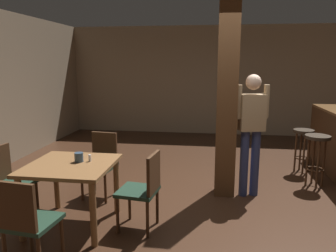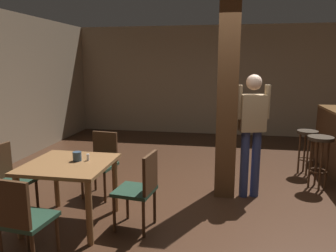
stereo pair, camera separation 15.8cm
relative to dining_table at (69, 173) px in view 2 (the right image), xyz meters
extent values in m
plane|color=#382114|center=(1.77, 0.83, -0.62)|extent=(10.80, 10.80, 0.00)
cube|color=gray|center=(1.77, 5.33, 0.78)|extent=(8.00, 0.10, 2.80)
cube|color=brown|center=(1.77, 1.20, 0.78)|extent=(0.28, 0.28, 2.80)
cube|color=brown|center=(0.00, 0.00, 0.11)|extent=(0.94, 0.94, 0.04)
cylinder|color=brown|center=(0.40, 0.40, -0.27)|extent=(0.07, 0.07, 0.71)
cylinder|color=brown|center=(-0.40, 0.40, -0.27)|extent=(0.07, 0.07, 0.71)
cylinder|color=brown|center=(0.40, -0.40, -0.27)|extent=(0.07, 0.07, 0.71)
cylinder|color=brown|center=(-0.40, -0.40, -0.27)|extent=(0.07, 0.07, 0.71)
cube|color=#1E3828|center=(-0.75, 0.04, -0.17)|extent=(0.46, 0.46, 0.04)
cylinder|color=#422816|center=(-0.56, 0.19, -0.40)|extent=(0.04, 0.04, 0.43)
cylinder|color=#422816|center=(-0.60, -0.16, -0.40)|extent=(0.04, 0.04, 0.43)
cylinder|color=#422816|center=(-0.91, 0.23, -0.40)|extent=(0.04, 0.04, 0.43)
cube|color=#1E3828|center=(-0.01, -0.81, -0.17)|extent=(0.46, 0.46, 0.04)
cube|color=#422816|center=(-0.04, -1.00, 0.05)|extent=(0.38, 0.08, 0.45)
cylinder|color=#422816|center=(-0.17, -0.62, -0.40)|extent=(0.04, 0.04, 0.43)
cylinder|color=#422816|center=(0.18, -0.66, -0.40)|extent=(0.04, 0.04, 0.43)
cylinder|color=#422816|center=(-0.21, -0.97, -0.40)|extent=(0.04, 0.04, 0.43)
cube|color=#1E3828|center=(0.77, 0.03, -0.17)|extent=(0.47, 0.47, 0.04)
cube|color=#422816|center=(0.96, 0.00, 0.05)|extent=(0.08, 0.38, 0.45)
cylinder|color=#422816|center=(0.57, -0.12, -0.40)|extent=(0.04, 0.04, 0.43)
cylinder|color=#422816|center=(0.62, 0.23, -0.40)|extent=(0.04, 0.04, 0.43)
cylinder|color=#422816|center=(0.92, -0.17, -0.40)|extent=(0.04, 0.04, 0.43)
cylinder|color=#422816|center=(0.96, 0.18, -0.40)|extent=(0.04, 0.04, 0.43)
cube|color=#1E3828|center=(0.03, 0.82, -0.17)|extent=(0.47, 0.47, 0.04)
cube|color=#422816|center=(0.05, 1.01, 0.05)|extent=(0.38, 0.08, 0.45)
cylinder|color=#422816|center=(0.18, 0.62, -0.40)|extent=(0.04, 0.04, 0.43)
cylinder|color=#422816|center=(-0.17, 0.66, -0.40)|extent=(0.04, 0.04, 0.43)
cylinder|color=#422816|center=(0.22, 0.97, -0.40)|extent=(0.04, 0.04, 0.43)
cylinder|color=#422816|center=(-0.12, 1.01, -0.40)|extent=(0.04, 0.04, 0.43)
cylinder|color=#33475B|center=(0.07, 0.08, 0.18)|extent=(0.10, 0.10, 0.11)
cylinder|color=silver|center=(0.18, 0.11, 0.16)|extent=(0.03, 0.03, 0.08)
cube|color=tan|center=(2.11, 1.19, 0.58)|extent=(0.38, 0.28, 0.50)
sphere|color=beige|center=(2.11, 1.19, 0.99)|extent=(0.26, 0.26, 0.21)
cylinder|color=navy|center=(2.19, 1.21, -0.15)|extent=(0.15, 0.15, 0.95)
cylinder|color=navy|center=(2.03, 1.17, -0.15)|extent=(0.15, 0.15, 0.95)
cylinder|color=tan|center=(2.30, 1.24, 0.73)|extent=(0.10, 0.10, 0.46)
cylinder|color=tan|center=(1.92, 1.14, 0.73)|extent=(0.10, 0.10, 0.46)
cylinder|color=#2D2319|center=(3.15, 1.69, 0.15)|extent=(0.37, 0.37, 0.05)
torus|color=#422816|center=(3.15, 1.69, -0.35)|extent=(0.26, 0.26, 0.02)
cylinder|color=#422816|center=(3.15, 1.81, -0.25)|extent=(0.03, 0.03, 0.75)
cylinder|color=#422816|center=(3.15, 1.57, -0.25)|extent=(0.03, 0.03, 0.75)
cylinder|color=#422816|center=(3.27, 1.69, -0.25)|extent=(0.03, 0.03, 0.75)
cylinder|color=#422816|center=(3.03, 1.69, -0.25)|extent=(0.03, 0.03, 0.75)
cylinder|color=#2D2319|center=(3.12, 2.35, 0.10)|extent=(0.34, 0.34, 0.05)
torus|color=#422816|center=(3.12, 2.35, -0.37)|extent=(0.24, 0.24, 0.02)
cylinder|color=#422816|center=(3.12, 2.46, -0.27)|extent=(0.03, 0.03, 0.70)
cylinder|color=#422816|center=(3.12, 2.24, -0.27)|extent=(0.03, 0.03, 0.70)
cylinder|color=#422816|center=(3.23, 2.35, -0.27)|extent=(0.03, 0.03, 0.70)
cylinder|color=#422816|center=(3.01, 2.35, -0.27)|extent=(0.03, 0.03, 0.70)
camera|label=1|loc=(1.60, -3.36, 1.26)|focal=35.00mm
camera|label=2|loc=(1.75, -3.34, 1.26)|focal=35.00mm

